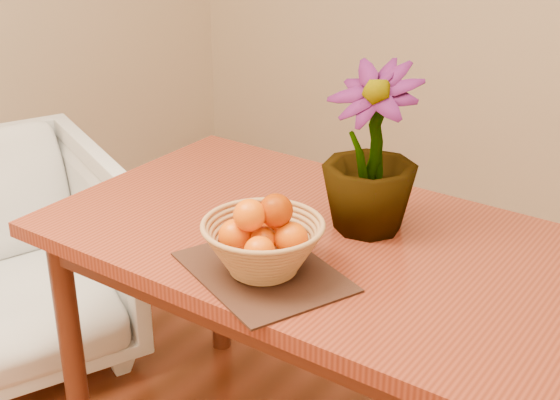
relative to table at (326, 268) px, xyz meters
The scene contains 5 objects.
table is the anchor object (origin of this frame).
placemat 0.25m from the table, 95.34° to the right, with size 0.37×0.28×0.01m, color #361C13.
wicker_basket 0.28m from the table, 95.34° to the right, with size 0.27×0.27×0.11m.
orange_pile 0.30m from the table, 94.72° to the right, with size 0.18×0.18×0.13m.
potted_plant 0.32m from the table, 61.05° to the left, with size 0.23×0.23×0.42m, color #1C4F16.
Camera 1 is at (0.88, -1.15, 1.62)m, focal length 50.00 mm.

